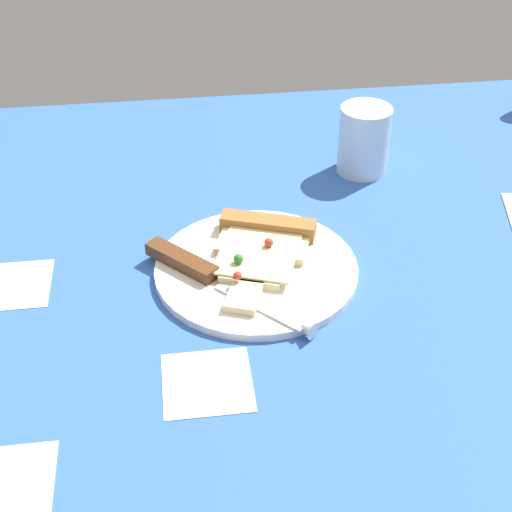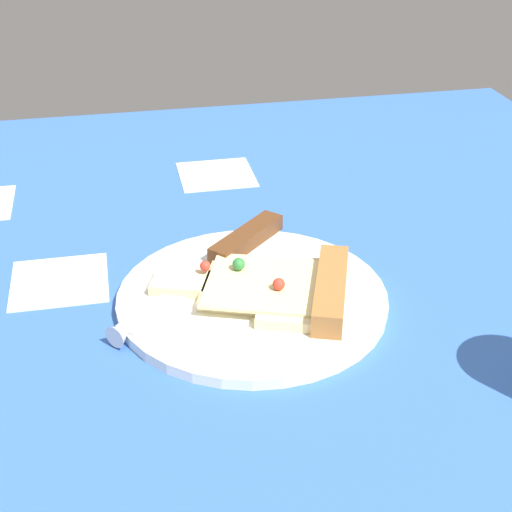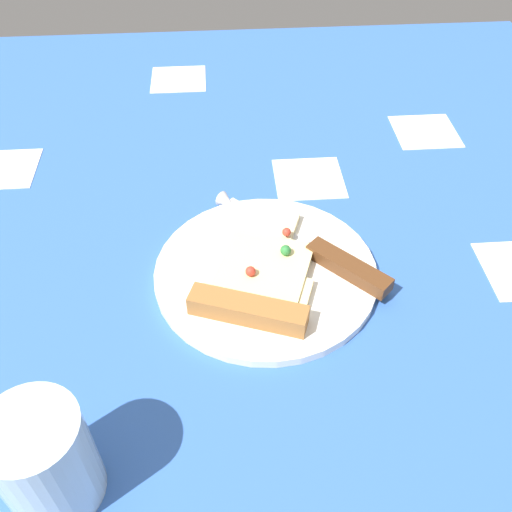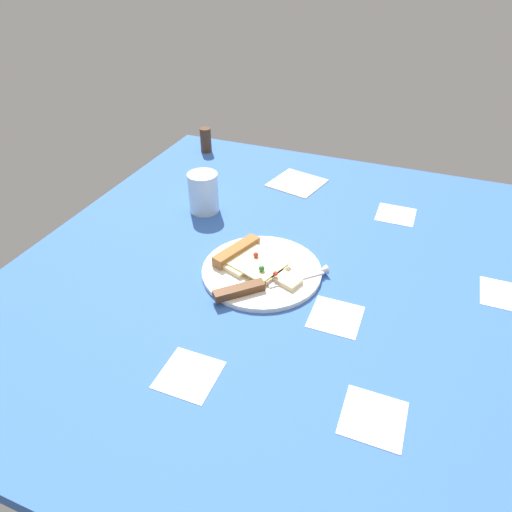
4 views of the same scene
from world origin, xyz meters
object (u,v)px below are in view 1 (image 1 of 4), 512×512
(plate, at_px, (256,269))
(drinking_glass, at_px, (364,140))
(knife, at_px, (211,276))
(pizza_slice, at_px, (261,248))

(plate, height_order, drinking_glass, drinking_glass)
(knife, bearing_deg, plate, 156.09)
(knife, bearing_deg, pizza_slice, 170.73)
(pizza_slice, xyz_separation_m, drinking_glass, (-0.18, -0.20, 0.03))
(plate, bearing_deg, drinking_glass, -129.69)
(plate, height_order, knife, knife)
(knife, xyz_separation_m, drinking_glass, (-0.24, -0.24, 0.03))
(knife, height_order, drinking_glass, drinking_glass)
(plate, xyz_separation_m, drinking_glass, (-0.19, -0.22, 0.04))
(plate, xyz_separation_m, knife, (0.06, 0.02, 0.01))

